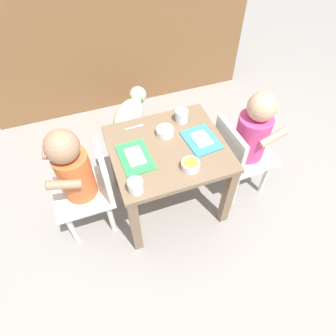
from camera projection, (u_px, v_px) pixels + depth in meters
name	position (u px, v px, depth m)	size (l,w,h in m)	color
ground_plane	(168.00, 199.00, 1.75)	(7.00, 7.00, 0.00)	gray
kitchen_cabinet_back	(113.00, 30.00, 2.04)	(1.89, 0.32, 1.02)	brown
dining_table	(168.00, 159.00, 1.46)	(0.55, 0.50, 0.46)	#7A6047
seated_child_left	(77.00, 173.00, 1.33)	(0.28, 0.28, 0.68)	silver
seated_child_right	(250.00, 136.00, 1.50)	(0.29, 0.29, 0.67)	silver
dog	(130.00, 114.00, 1.94)	(0.33, 0.39, 0.30)	beige
food_tray_left	(135.00, 157.00, 1.35)	(0.15, 0.21, 0.02)	green
food_tray_right	(201.00, 140.00, 1.42)	(0.16, 0.20, 0.02)	#388CD8
water_cup_left	(182.00, 116.00, 1.49)	(0.07, 0.07, 0.07)	white
water_cup_right	(136.00, 187.00, 1.21)	(0.07, 0.07, 0.06)	white
veggie_bowl_far	(165.00, 131.00, 1.44)	(0.09, 0.09, 0.03)	white
cereal_bowl_left_side	(190.00, 165.00, 1.29)	(0.08, 0.08, 0.04)	white
spoon_by_left_tray	(136.00, 127.00, 1.48)	(0.10, 0.02, 0.01)	silver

